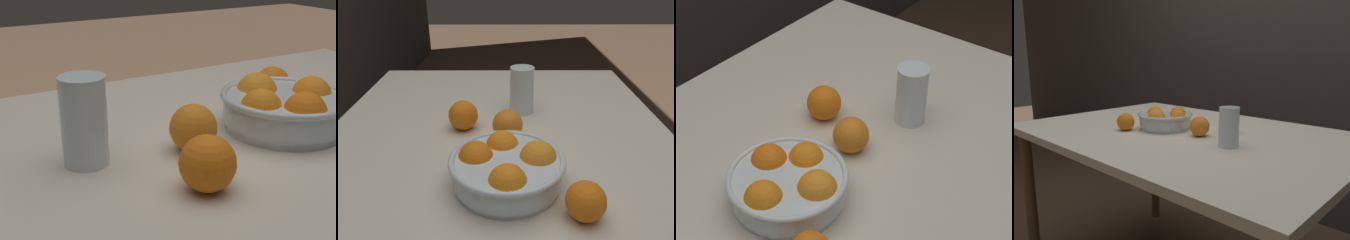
% 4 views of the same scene
% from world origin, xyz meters
% --- Properties ---
extents(dining_table, '(1.35, 0.91, 0.75)m').
position_xyz_m(dining_table, '(0.00, 0.00, 0.67)').
color(dining_table, beige).
rests_on(dining_table, ground_plane).
extents(fruit_bowl, '(0.23, 0.23, 0.09)m').
position_xyz_m(fruit_bowl, '(-0.08, -0.02, 0.79)').
color(fruit_bowl, silver).
rests_on(fruit_bowl, dining_table).
extents(juice_glass, '(0.07, 0.07, 0.14)m').
position_xyz_m(juice_glass, '(0.27, -0.07, 0.81)').
color(juice_glass, '#F4A314').
rests_on(juice_glass, dining_table).
extents(orange_loose_near_bowl, '(0.08, 0.08, 0.08)m').
position_xyz_m(orange_loose_near_bowl, '(0.11, -0.02, 0.79)').
color(orange_loose_near_bowl, orange).
rests_on(orange_loose_near_bowl, dining_table).
extents(orange_loose_front, '(0.08, 0.08, 0.08)m').
position_xyz_m(orange_loose_front, '(0.16, 0.09, 0.79)').
color(orange_loose_front, orange).
rests_on(orange_loose_front, dining_table).
extents(orange_loose_aside, '(0.07, 0.07, 0.07)m').
position_xyz_m(orange_loose_aside, '(-0.18, -0.16, 0.78)').
color(orange_loose_aside, orange).
rests_on(orange_loose_aside, dining_table).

